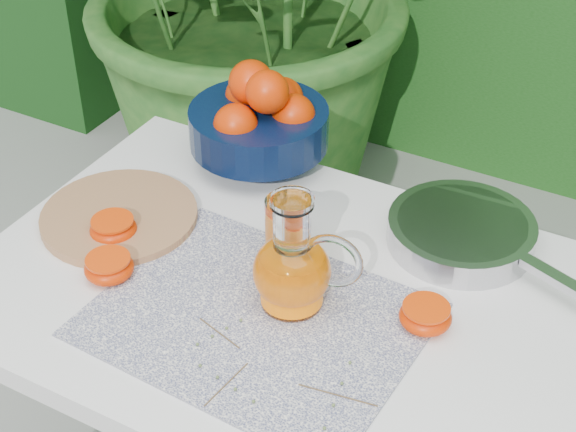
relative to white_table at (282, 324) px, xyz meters
The scene contains 9 objects.
white_table is the anchor object (origin of this frame).
placemat 0.12m from the white_table, 88.01° to the right, with size 0.49×0.38×0.00m, color #0B1242.
cutting_board 0.35m from the white_table, behind, with size 0.28×0.28×0.02m, color #A57B4A.
fruit_bowl 0.41m from the white_table, 125.22° to the left, with size 0.31×0.31×0.21m.
juice_pitcher 0.16m from the white_table, 37.53° to the right, with size 0.18×0.14×0.20m.
juice_tumbler 0.16m from the white_table, 111.66° to the left, with size 0.09×0.09×0.11m.
saute_pan 0.34m from the white_table, 48.77° to the left, with size 0.46×0.32×0.05m.
orange_halves 0.16m from the white_table, 162.01° to the right, with size 0.66×0.25×0.04m.
thyme_sprigs 0.21m from the white_table, 69.45° to the right, with size 0.31×0.17×0.01m.
Camera 1 is at (0.38, -0.93, 1.69)m, focal length 55.00 mm.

